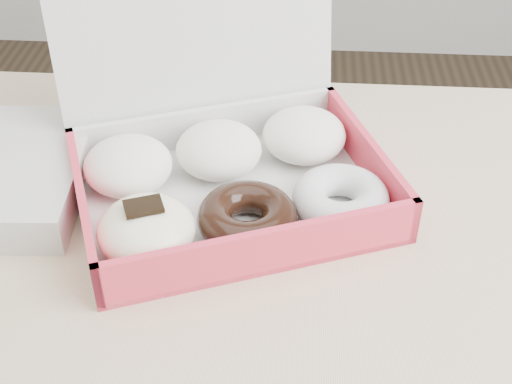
{
  "coord_description": "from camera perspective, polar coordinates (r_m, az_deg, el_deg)",
  "views": [
    {
      "loc": [
        0.08,
        -0.48,
        1.24
      ],
      "look_at": [
        0.04,
        0.11,
        0.78
      ],
      "focal_mm": 50.0,
      "sensor_mm": 36.0,
      "label": 1
    }
  ],
  "objects": [
    {
      "name": "table",
      "position": [
        0.75,
        -4.04,
        -11.62
      ],
      "size": [
        1.2,
        0.8,
        0.75
      ],
      "color": "tan",
      "rests_on": "ground"
    },
    {
      "name": "donut_box",
      "position": [
        0.77,
        -2.56,
        2.12
      ],
      "size": [
        0.4,
        0.37,
        0.24
      ],
      "rotation": [
        0.0,
        0.0,
        0.37
      ],
      "color": "silver",
      "rests_on": "table"
    }
  ]
}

